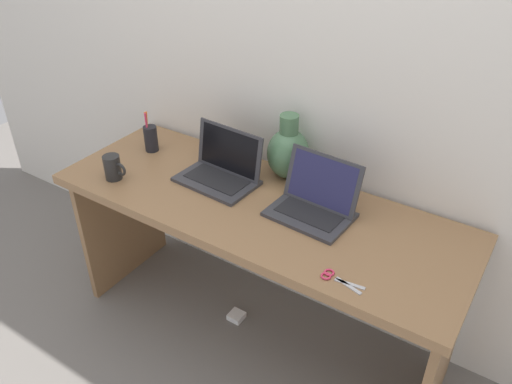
% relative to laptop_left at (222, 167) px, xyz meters
% --- Properties ---
extents(ground_plane, '(6.00, 6.00, 0.00)m').
position_rel_laptop_left_xyz_m(ground_plane, '(0.22, -0.08, -0.79)').
color(ground_plane, slate).
extents(back_wall, '(4.40, 0.04, 2.40)m').
position_rel_laptop_left_xyz_m(back_wall, '(0.22, 0.27, 0.41)').
color(back_wall, silver).
rests_on(back_wall, ground).
extents(desk, '(1.68, 0.61, 0.73)m').
position_rel_laptop_left_xyz_m(desk, '(0.22, -0.08, -0.20)').
color(desk, olive).
rests_on(desk, ground).
extents(laptop_left, '(0.34, 0.23, 0.21)m').
position_rel_laptop_left_xyz_m(laptop_left, '(0.00, 0.00, 0.00)').
color(laptop_left, '#333338').
rests_on(laptop_left, desk).
extents(laptop_right, '(0.32, 0.24, 0.22)m').
position_rel_laptop_left_xyz_m(laptop_right, '(0.44, -0.00, 0.00)').
color(laptop_right, '#333338').
rests_on(laptop_right, desk).
extents(green_vase, '(0.18, 0.18, 0.28)m').
position_rel_laptop_left_xyz_m(green_vase, '(0.22, 0.17, 0.06)').
color(green_vase, '#47704C').
rests_on(green_vase, desk).
extents(coffee_mug, '(0.11, 0.07, 0.11)m').
position_rel_laptop_left_xyz_m(coffee_mug, '(-0.38, -0.25, -0.00)').
color(coffee_mug, black).
rests_on(coffee_mug, desk).
extents(pen_cup, '(0.06, 0.06, 0.19)m').
position_rel_laptop_left_xyz_m(pen_cup, '(-0.42, 0.02, 0.01)').
color(pen_cup, black).
rests_on(pen_cup, desk).
extents(scissors, '(0.15, 0.06, 0.01)m').
position_rel_laptop_left_xyz_m(scissors, '(0.67, -0.30, -0.05)').
color(scissors, '#B7B7BC').
rests_on(scissors, desk).
extents(power_brick, '(0.07, 0.07, 0.03)m').
position_rel_laptop_left_xyz_m(power_brick, '(0.09, -0.06, -0.77)').
color(power_brick, white).
rests_on(power_brick, ground).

